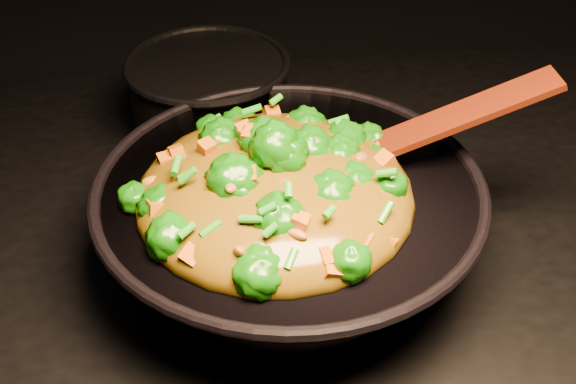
{
  "coord_description": "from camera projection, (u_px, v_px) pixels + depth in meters",
  "views": [
    {
      "loc": [
        -0.07,
        -0.57,
        1.44
      ],
      "look_at": [
        -0.01,
        -0.0,
        0.99
      ],
      "focal_mm": 45.0,
      "sensor_mm": 36.0,
      "label": 1
    }
  ],
  "objects": [
    {
      "name": "wok",
      "position": [
        289.0,
        227.0,
        0.74
      ],
      "size": [
        0.48,
        0.48,
        0.11
      ],
      "primitive_type": null,
      "rotation": [
        0.0,
        0.0,
        0.34
      ],
      "color": "black",
      "rests_on": "stovetop"
    },
    {
      "name": "stir_fry",
      "position": [
        274.0,
        161.0,
        0.66
      ],
      "size": [
        0.32,
        0.32,
        0.09
      ],
      "primitive_type": null,
      "rotation": [
        0.0,
        0.0,
        0.22
      ],
      "color": "#136207",
      "rests_on": "wok"
    },
    {
      "name": "spatula",
      "position": [
        430.0,
        127.0,
        0.71
      ],
      "size": [
        0.25,
        0.04,
        0.1
      ],
      "primitive_type": "cube",
      "rotation": [
        0.0,
        -0.38,
        -0.01
      ],
      "color": "#350E04",
      "rests_on": "wok"
    },
    {
      "name": "back_pot",
      "position": [
        210.0,
        99.0,
        0.94
      ],
      "size": [
        0.27,
        0.27,
        0.11
      ],
      "primitive_type": "cylinder",
      "rotation": [
        0.0,
        0.0,
        0.42
      ],
      "color": "black",
      "rests_on": "stovetop"
    }
  ]
}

